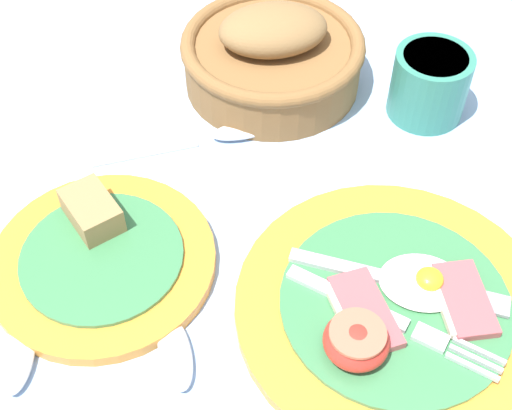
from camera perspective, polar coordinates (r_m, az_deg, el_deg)
ground_plane at (r=0.60m, az=3.78°, el=-9.72°), size 3.00×3.00×0.00m
breakfast_plate at (r=0.61m, az=10.90°, el=-8.13°), size 0.27×0.27×0.04m
bread_plate at (r=0.64m, az=-12.27°, el=-4.01°), size 0.20×0.20×0.04m
sugar_cup at (r=0.76m, az=13.70°, el=9.48°), size 0.08×0.08×0.07m
bread_basket at (r=0.78m, az=1.30°, el=11.92°), size 0.20×0.20×0.09m
teaspoon_by_saucer at (r=0.60m, az=-18.88°, el=-13.60°), size 0.06×0.19×0.01m
teaspoon_near_cup at (r=0.57m, az=-6.03°, el=-13.99°), size 0.09×0.19×0.01m
teaspoon_stray at (r=0.73m, az=-3.00°, el=5.59°), size 0.18×0.09×0.01m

